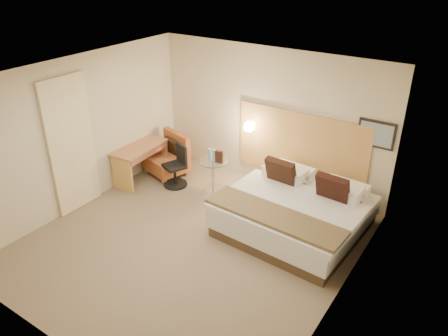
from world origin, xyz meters
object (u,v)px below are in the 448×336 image
Objects in this scene: side_table at (213,174)px; desk at (141,154)px; desk_chair at (177,169)px; lounge_chair at (169,158)px; bed at (295,211)px.

desk is (-1.44, -0.46, 0.23)m from side_table.
desk_chair is (0.72, 0.22, -0.24)m from desk.
desk_chair is at bearing -33.60° from lounge_chair.
lounge_chair is 1.16× the size of desk_chair.
bed reaches higher than side_table.
lounge_chair is 0.80× the size of desk.
lounge_chair is at bearing 176.54° from side_table.
bed reaches higher than lounge_chair.
desk_chair reaches higher than desk.
bed is 3.11m from lounge_chair.
lounge_chair is 0.64m from desk.
bed reaches higher than desk.
side_table is (-1.90, 0.33, 0.00)m from bed.
bed is at bearing -1.96° from desk_chair.
bed is 2.62m from desk_chair.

